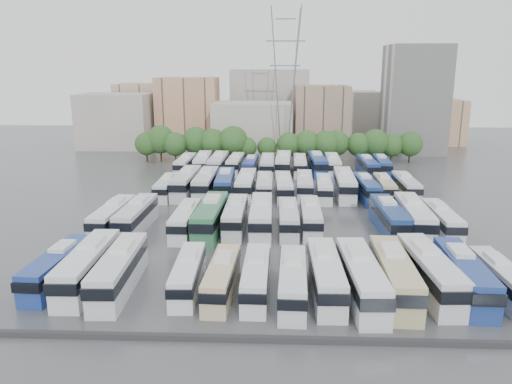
{
  "coord_description": "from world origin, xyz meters",
  "views": [
    {
      "loc": [
        0.21,
        -68.16,
        21.18
      ],
      "look_at": [
        -2.77,
        3.15,
        3.0
      ],
      "focal_mm": 35.0,
      "sensor_mm": 36.0,
      "label": 1
    }
  ],
  "objects_px": {
    "bus_r1_s7": "(288,218)",
    "bus_r0_s13": "(501,279)",
    "bus_r3_s2": "(203,163)",
    "bus_r3_s8": "(300,165)",
    "electricity_pylon": "(285,76)",
    "bus_r0_s0": "(57,267)",
    "bus_r3_s10": "(333,164)",
    "bus_r3_s6": "(267,165)",
    "bus_r3_s1": "(186,164)",
    "bus_r3_s13": "(382,165)",
    "bus_r1_s6": "(261,216)",
    "bus_r3_s3": "(218,164)",
    "bus_r0_s11": "(430,272)",
    "bus_r1_s3": "(186,220)",
    "bus_r0_s5": "(222,277)",
    "bus_r3_s9": "(317,163)",
    "bus_r2_s10": "(345,184)",
    "bus_r1_s11": "(389,218)",
    "apartment_tower": "(414,99)",
    "bus_r0_s7": "(293,281)",
    "bus_r2_s1": "(167,187)",
    "bus_r1_s4": "(211,216)",
    "bus_r2_s3": "(206,183)",
    "bus_r2_s11": "(366,188)",
    "bus_r2_s4": "(225,183)",
    "bus_r0_s4": "(188,274)",
    "bus_r2_s8": "(305,185)",
    "bus_r1_s5": "(235,216)",
    "bus_r0_s10": "(394,275)",
    "bus_r2_s7": "(284,187)",
    "bus_r3_s5": "(251,166)",
    "bus_r1_s13": "(441,220)",
    "bus_r2_s9": "(324,188)",
    "bus_r3_s12": "(367,166)",
    "bus_r3_s7": "(283,163)",
    "bus_r0_s2": "(119,270)",
    "bus_r2_s13": "(406,186)",
    "bus_r2_s5": "(246,184)",
    "bus_r2_s12": "(384,187)",
    "bus_r0_s8": "(326,275)",
    "bus_r2_s6": "(264,186)"
  },
  "relations": [
    {
      "from": "bus_r1_s7",
      "to": "bus_r0_s13",
      "type": "bearing_deg",
      "value": -43.07
    },
    {
      "from": "bus_r3_s2",
      "to": "bus_r3_s8",
      "type": "xyz_separation_m",
      "value": [
        19.67,
        -0.53,
        -0.14
      ]
    },
    {
      "from": "electricity_pylon",
      "to": "bus_r0_s0",
      "type": "height_order",
      "value": "electricity_pylon"
    },
    {
      "from": "bus_r3_s10",
      "to": "bus_r3_s6",
      "type": "bearing_deg",
      "value": -172.27
    },
    {
      "from": "bus_r3_s1",
      "to": "bus_r3_s13",
      "type": "distance_m",
      "value": 39.5
    },
    {
      "from": "bus_r1_s6",
      "to": "bus_r3_s3",
      "type": "relative_size",
      "value": 1.0
    },
    {
      "from": "electricity_pylon",
      "to": "bus_r0_s11",
      "type": "xyz_separation_m",
      "value": [
        12.96,
        -73.24,
        -16.61
      ]
    },
    {
      "from": "bus_r0_s13",
      "to": "bus_r0_s0",
      "type": "bearing_deg",
      "value": 177.57
    },
    {
      "from": "bus_r1_s3",
      "to": "bus_r3_s10",
      "type": "distance_m",
      "value": 44.02
    },
    {
      "from": "bus_r0_s5",
      "to": "bus_r1_s6",
      "type": "distance_m",
      "value": 19.11
    },
    {
      "from": "bus_r3_s9",
      "to": "bus_r2_s10",
      "type": "bearing_deg",
      "value": -82.67
    },
    {
      "from": "bus_r3_s13",
      "to": "bus_r1_s11",
      "type": "bearing_deg",
      "value": -97.11
    },
    {
      "from": "bus_r3_s9",
      "to": "apartment_tower",
      "type": "bearing_deg",
      "value": 44.16
    },
    {
      "from": "bus_r0_s7",
      "to": "bus_r2_s1",
      "type": "relative_size",
      "value": 1.07
    },
    {
      "from": "bus_r1_s4",
      "to": "bus_r2_s3",
      "type": "bearing_deg",
      "value": 101.87
    },
    {
      "from": "bus_r0_s11",
      "to": "bus_r2_s11",
      "type": "xyz_separation_m",
      "value": [
        -0.14,
        34.34,
        -0.21
      ]
    },
    {
      "from": "bus_r2_s4",
      "to": "bus_r3_s8",
      "type": "relative_size",
      "value": 1.09
    },
    {
      "from": "bus_r1_s6",
      "to": "bus_r0_s11",
      "type": "bearing_deg",
      "value": -46.86
    },
    {
      "from": "bus_r2_s3",
      "to": "bus_r3_s9",
      "type": "relative_size",
      "value": 1.02
    },
    {
      "from": "bus_r0_s4",
      "to": "bus_r2_s8",
      "type": "bearing_deg",
      "value": 68.33
    },
    {
      "from": "bus_r1_s5",
      "to": "bus_r3_s6",
      "type": "relative_size",
      "value": 0.98
    },
    {
      "from": "bus_r0_s10",
      "to": "bus_r1_s7",
      "type": "relative_size",
      "value": 1.16
    },
    {
      "from": "bus_r3_s6",
      "to": "bus_r2_s7",
      "type": "bearing_deg",
      "value": -80.15
    },
    {
      "from": "bus_r3_s5",
      "to": "bus_r3_s8",
      "type": "distance_m",
      "value": 9.9
    },
    {
      "from": "bus_r0_s10",
      "to": "bus_r3_s13",
      "type": "bearing_deg",
      "value": 81.44
    },
    {
      "from": "bus_r0_s7",
      "to": "bus_r3_s3",
      "type": "distance_m",
      "value": 56.8
    },
    {
      "from": "bus_r1_s13",
      "to": "bus_r2_s9",
      "type": "distance_m",
      "value": 21.89
    },
    {
      "from": "bus_r3_s12",
      "to": "bus_r2_s7",
      "type": "bearing_deg",
      "value": -134.67
    },
    {
      "from": "bus_r0_s0",
      "to": "bus_r0_s4",
      "type": "distance_m",
      "value": 13.2
    },
    {
      "from": "bus_r3_s7",
      "to": "bus_r0_s2",
      "type": "bearing_deg",
      "value": -104.21
    },
    {
      "from": "bus_r2_s13",
      "to": "bus_r3_s2",
      "type": "bearing_deg",
      "value": 154.28
    },
    {
      "from": "bus_r2_s5",
      "to": "bus_r2_s12",
      "type": "distance_m",
      "value": 22.92
    },
    {
      "from": "electricity_pylon",
      "to": "bus_r2_s11",
      "type": "distance_m",
      "value": 44.28
    },
    {
      "from": "bus_r0_s13",
      "to": "bus_r3_s12",
      "type": "distance_m",
      "value": 53.01
    },
    {
      "from": "bus_r0_s0",
      "to": "bus_r1_s11",
      "type": "relative_size",
      "value": 0.91
    },
    {
      "from": "bus_r2_s10",
      "to": "bus_r3_s3",
      "type": "height_order",
      "value": "bus_r2_s10"
    },
    {
      "from": "bus_r1_s11",
      "to": "bus_r3_s7",
      "type": "relative_size",
      "value": 0.97
    },
    {
      "from": "bus_r2_s3",
      "to": "bus_r2_s10",
      "type": "bearing_deg",
      "value": 1.04
    },
    {
      "from": "bus_r1_s5",
      "to": "bus_r3_s10",
      "type": "bearing_deg",
      "value": 65.33
    },
    {
      "from": "electricity_pylon",
      "to": "bus_r0_s8",
      "type": "xyz_separation_m",
      "value": [
        2.98,
        -74.06,
        -16.73
      ]
    },
    {
      "from": "bus_r2_s6",
      "to": "bus_r3_s8",
      "type": "height_order",
      "value": "bus_r3_s8"
    },
    {
      "from": "electricity_pylon",
      "to": "bus_r2_s13",
      "type": "bearing_deg",
      "value": -62.2
    },
    {
      "from": "bus_r0_s0",
      "to": "bus_r3_s2",
      "type": "distance_m",
      "value": 54.22
    },
    {
      "from": "bus_r1_s3",
      "to": "bus_r2_s4",
      "type": "relative_size",
      "value": 0.9
    },
    {
      "from": "bus_r0_s13",
      "to": "bus_r2_s5",
      "type": "height_order",
      "value": "bus_r2_s5"
    },
    {
      "from": "bus_r0_s11",
      "to": "bus_r3_s6",
      "type": "distance_m",
      "value": 55.1
    },
    {
      "from": "bus_r0_s11",
      "to": "bus_r1_s7",
      "type": "xyz_separation_m",
      "value": [
        -13.12,
        17.55,
        -0.28
      ]
    },
    {
      "from": "bus_r2_s11",
      "to": "bus_r3_s9",
      "type": "height_order",
      "value": "bus_r3_s9"
    },
    {
      "from": "bus_r0_s0",
      "to": "bus_r0_s8",
      "type": "bearing_deg",
      "value": 0.36
    },
    {
      "from": "bus_r1_s5",
      "to": "bus_r3_s7",
      "type": "height_order",
      "value": "bus_r3_s7"
    }
  ]
}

